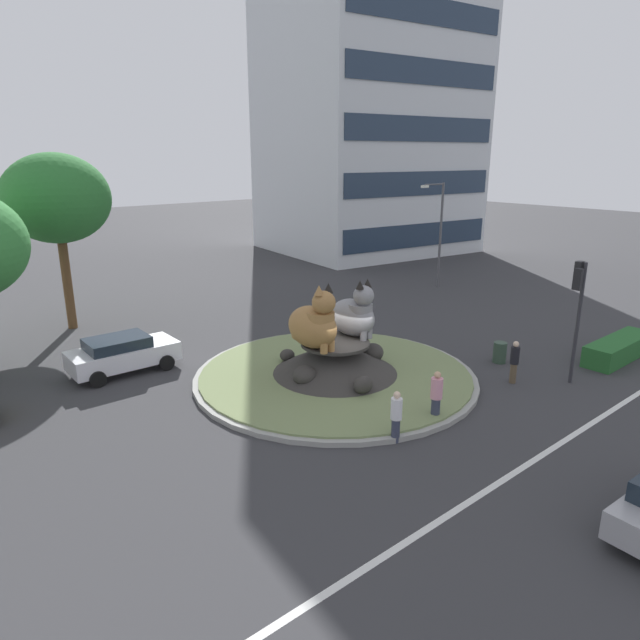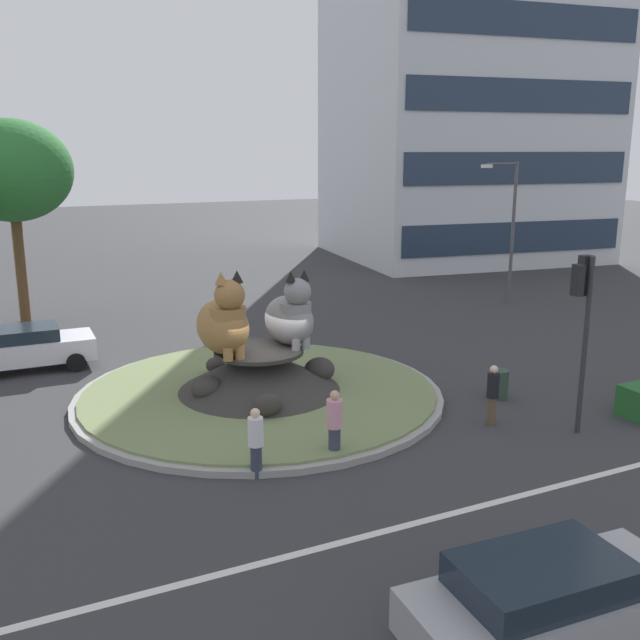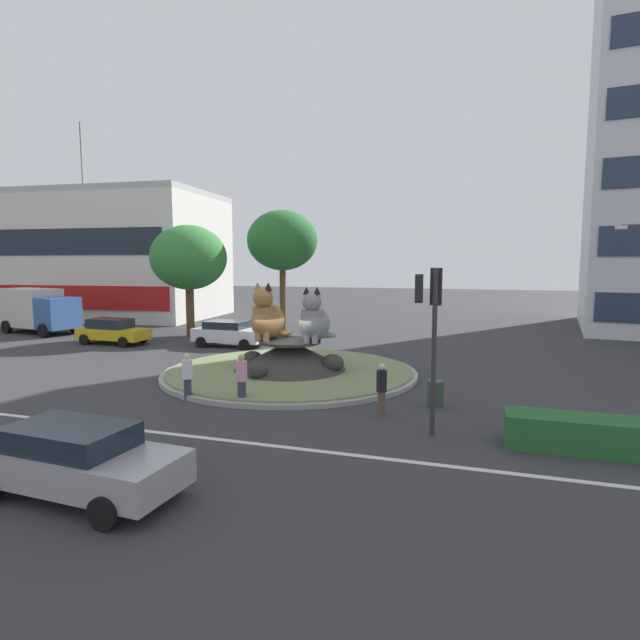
{
  "view_description": "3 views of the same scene",
  "coord_description": "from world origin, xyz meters",
  "px_view_note": "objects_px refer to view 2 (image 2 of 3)",
  "views": [
    {
      "loc": [
        -13.91,
        -15.54,
        8.6
      ],
      "look_at": [
        0.91,
        2.01,
        1.79
      ],
      "focal_mm": 31.53,
      "sensor_mm": 36.0,
      "label": 1
    },
    {
      "loc": [
        -7.23,
        -19.46,
        7.44
      ],
      "look_at": [
        2.64,
        1.23,
        1.9
      ],
      "focal_mm": 39.93,
      "sensor_mm": 36.0,
      "label": 2
    },
    {
      "loc": [
        7.96,
        -20.74,
        4.9
      ],
      "look_at": [
        1.52,
        -0.4,
        2.52
      ],
      "focal_mm": 28.63,
      "sensor_mm": 36.0,
      "label": 3
    }
  ],
  "objects_px": {
    "streetlight_arm": "(509,222)",
    "sedan_on_far_lane": "(28,347)",
    "cat_statue_grey": "(291,317)",
    "broadleaf_tree_behind_island": "(11,171)",
    "traffic_light_mast": "(583,305)",
    "litter_bin": "(499,384)",
    "hatchback_near_shophouse": "(549,600)",
    "office_tower": "(466,37)",
    "cat_statue_tabby": "(224,323)",
    "pedestrian_white_shirt": "(256,441)",
    "pedestrian_black_shirt": "(493,393)",
    "pedestrian_pink_shirt": "(335,423)"
  },
  "relations": [
    {
      "from": "streetlight_arm",
      "to": "sedan_on_far_lane",
      "type": "height_order",
      "value": "streetlight_arm"
    },
    {
      "from": "cat_statue_tabby",
      "to": "office_tower",
      "type": "xyz_separation_m",
      "value": [
        24.52,
        22.14,
        12.22
      ]
    },
    {
      "from": "pedestrian_black_shirt",
      "to": "sedan_on_far_lane",
      "type": "relative_size",
      "value": 0.4
    },
    {
      "from": "traffic_light_mast",
      "to": "hatchback_near_shophouse",
      "type": "distance_m",
      "value": 9.56
    },
    {
      "from": "traffic_light_mast",
      "to": "litter_bin",
      "type": "bearing_deg",
      "value": 1.88
    },
    {
      "from": "traffic_light_mast",
      "to": "office_tower",
      "type": "distance_m",
      "value": 34.75
    },
    {
      "from": "traffic_light_mast",
      "to": "sedan_on_far_lane",
      "type": "distance_m",
      "value": 17.97
    },
    {
      "from": "streetlight_arm",
      "to": "hatchback_near_shophouse",
      "type": "relative_size",
      "value": 1.47
    },
    {
      "from": "traffic_light_mast",
      "to": "broadleaf_tree_behind_island",
      "type": "xyz_separation_m",
      "value": [
        -12.48,
        19.95,
        3.01
      ]
    },
    {
      "from": "sedan_on_far_lane",
      "to": "hatchback_near_shophouse",
      "type": "distance_m",
      "value": 19.53
    },
    {
      "from": "streetlight_arm",
      "to": "hatchback_near_shophouse",
      "type": "distance_m",
      "value": 25.78
    },
    {
      "from": "cat_statue_grey",
      "to": "hatchback_near_shophouse",
      "type": "relative_size",
      "value": 0.53
    },
    {
      "from": "pedestrian_pink_shirt",
      "to": "pedestrian_black_shirt",
      "type": "bearing_deg",
      "value": 18.53
    },
    {
      "from": "broadleaf_tree_behind_island",
      "to": "hatchback_near_shophouse",
      "type": "xyz_separation_m",
      "value": [
        5.77,
        -26.21,
        -5.71
      ]
    },
    {
      "from": "cat_statue_tabby",
      "to": "pedestrian_pink_shirt",
      "type": "distance_m",
      "value": 5.29
    },
    {
      "from": "traffic_light_mast",
      "to": "broadleaf_tree_behind_island",
      "type": "relative_size",
      "value": 0.55
    },
    {
      "from": "broadleaf_tree_behind_island",
      "to": "pedestrian_white_shirt",
      "type": "height_order",
      "value": "broadleaf_tree_behind_island"
    },
    {
      "from": "cat_statue_grey",
      "to": "streetlight_arm",
      "type": "xyz_separation_m",
      "value": [
        14.72,
        7.55,
        1.57
      ]
    },
    {
      "from": "cat_statue_grey",
      "to": "office_tower",
      "type": "xyz_separation_m",
      "value": [
        22.35,
        22.02,
        12.28
      ]
    },
    {
      "from": "litter_bin",
      "to": "streetlight_arm",
      "type": "bearing_deg",
      "value": 49.58
    },
    {
      "from": "pedestrian_white_shirt",
      "to": "broadleaf_tree_behind_island",
      "type": "bearing_deg",
      "value": 95.68
    },
    {
      "from": "pedestrian_black_shirt",
      "to": "litter_bin",
      "type": "distance_m",
      "value": 2.29
    },
    {
      "from": "hatchback_near_shophouse",
      "to": "litter_bin",
      "type": "xyz_separation_m",
      "value": [
        6.62,
        9.21,
        -0.35
      ]
    },
    {
      "from": "cat_statue_grey",
      "to": "office_tower",
      "type": "height_order",
      "value": "office_tower"
    },
    {
      "from": "cat_statue_tabby",
      "to": "office_tower",
      "type": "bearing_deg",
      "value": 127.4
    },
    {
      "from": "streetlight_arm",
      "to": "sedan_on_far_lane",
      "type": "distance_m",
      "value": 22.27
    },
    {
      "from": "litter_bin",
      "to": "pedestrian_pink_shirt",
      "type": "bearing_deg",
      "value": -165.1
    },
    {
      "from": "cat_statue_grey",
      "to": "broadleaf_tree_behind_island",
      "type": "relative_size",
      "value": 0.29
    },
    {
      "from": "broadleaf_tree_behind_island",
      "to": "streetlight_arm",
      "type": "xyz_separation_m",
      "value": [
        21.64,
        -6.14,
        -2.53
      ]
    },
    {
      "from": "office_tower",
      "to": "hatchback_near_shophouse",
      "type": "bearing_deg",
      "value": -116.82
    },
    {
      "from": "cat_statue_tabby",
      "to": "litter_bin",
      "type": "distance_m",
      "value": 8.52
    },
    {
      "from": "traffic_light_mast",
      "to": "hatchback_near_shophouse",
      "type": "bearing_deg",
      "value": 133.14
    },
    {
      "from": "office_tower",
      "to": "cat_statue_tabby",
      "type": "bearing_deg",
      "value": -130.52
    },
    {
      "from": "pedestrian_pink_shirt",
      "to": "pedestrian_black_shirt",
      "type": "relative_size",
      "value": 1.03
    },
    {
      "from": "hatchback_near_shophouse",
      "to": "sedan_on_far_lane",
      "type": "bearing_deg",
      "value": 111.4
    },
    {
      "from": "cat_statue_grey",
      "to": "pedestrian_pink_shirt",
      "type": "xyz_separation_m",
      "value": [
        -1.02,
        -5.04,
        -1.48
      ]
    },
    {
      "from": "traffic_light_mast",
      "to": "pedestrian_black_shirt",
      "type": "bearing_deg",
      "value": 50.98
    },
    {
      "from": "hatchback_near_shophouse",
      "to": "broadleaf_tree_behind_island",
      "type": "bearing_deg",
      "value": 105.54
    },
    {
      "from": "broadleaf_tree_behind_island",
      "to": "streetlight_arm",
      "type": "distance_m",
      "value": 22.64
    },
    {
      "from": "cat_statue_grey",
      "to": "streetlight_arm",
      "type": "height_order",
      "value": "streetlight_arm"
    },
    {
      "from": "office_tower",
      "to": "broadleaf_tree_behind_island",
      "type": "xyz_separation_m",
      "value": [
        -29.27,
        -8.33,
        -8.18
      ]
    },
    {
      "from": "cat_statue_tabby",
      "to": "pedestrian_white_shirt",
      "type": "bearing_deg",
      "value": -15.19
    },
    {
      "from": "pedestrian_pink_shirt",
      "to": "sedan_on_far_lane",
      "type": "distance_m",
      "value": 12.71
    },
    {
      "from": "traffic_light_mast",
      "to": "broadleaf_tree_behind_island",
      "type": "distance_m",
      "value": 23.73
    },
    {
      "from": "pedestrian_white_shirt",
      "to": "pedestrian_black_shirt",
      "type": "relative_size",
      "value": 0.99
    },
    {
      "from": "pedestrian_black_shirt",
      "to": "sedan_on_far_lane",
      "type": "bearing_deg",
      "value": -46.93
    },
    {
      "from": "broadleaf_tree_behind_island",
      "to": "traffic_light_mast",
      "type": "bearing_deg",
      "value": -57.98
    },
    {
      "from": "office_tower",
      "to": "pedestrian_black_shirt",
      "type": "distance_m",
      "value": 35.44
    },
    {
      "from": "pedestrian_black_shirt",
      "to": "broadleaf_tree_behind_island",
      "type": "bearing_deg",
      "value": -62.35
    },
    {
      "from": "streetlight_arm",
      "to": "pedestrian_pink_shirt",
      "type": "relative_size",
      "value": 3.88
    }
  ]
}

